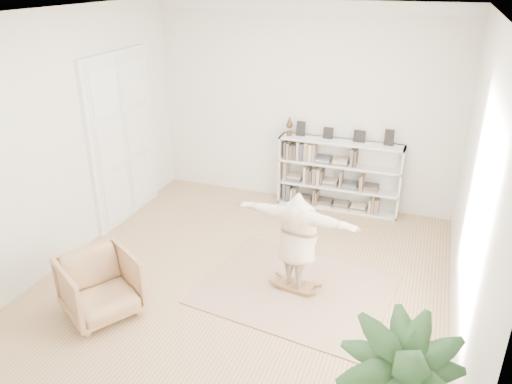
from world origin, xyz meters
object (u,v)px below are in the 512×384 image
at_px(rocker_board, 296,285).
at_px(person, 297,238).
at_px(bookshelf, 338,176).
at_px(armchair, 100,286).

height_order(rocker_board, person, person).
bearing_deg(bookshelf, rocker_board, -90.17).
xyz_separation_m(bookshelf, armchair, (-2.20, -4.08, -0.23)).
height_order(bookshelf, armchair, bookshelf).
distance_m(armchair, rocker_board, 2.58).
xyz_separation_m(armchair, person, (2.19, 1.33, 0.41)).
relative_size(bookshelf, rocker_board, 4.29).
bearing_deg(armchair, bookshelf, 3.55).
bearing_deg(bookshelf, person, -90.17).
distance_m(rocker_board, person, 0.75).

